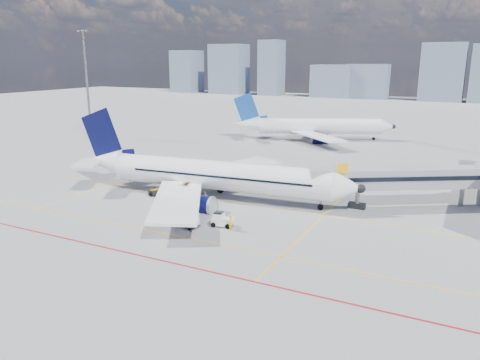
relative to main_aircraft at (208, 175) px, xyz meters
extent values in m
plane|color=gray|center=(2.84, -8.45, -3.22)|extent=(420.00, 420.00, 0.00)
cube|color=#FFB40D|center=(2.84, -0.45, -3.21)|extent=(60.00, 0.18, 0.01)
cube|color=#FFB40D|center=(2.84, -14.45, -3.21)|extent=(80.00, 0.15, 0.01)
cube|color=#FFB40D|center=(16.84, -6.45, -3.21)|extent=(0.15, 28.00, 0.01)
cube|color=#FFB40D|center=(-17.16, -0.45, -3.21)|extent=(0.15, 30.00, 0.01)
cube|color=maroon|center=(2.84, -20.45, -3.21)|extent=(90.00, 0.25, 0.01)
cube|color=#93969B|center=(25.09, 7.70, 0.68)|extent=(20.84, 13.93, 2.60)
cube|color=black|center=(25.09, 7.70, 0.88)|extent=(20.52, 13.82, 0.55)
cube|color=#93969B|center=(15.54, 2.05, 0.68)|extent=(4.49, 4.56, 3.00)
cube|color=black|center=(19.84, 4.35, -2.87)|extent=(2.20, 1.00, 0.70)
cylinder|color=slate|center=(19.84, 4.35, -1.52)|extent=(0.56, 0.56, 2.70)
cylinder|color=slate|center=(31.84, 11.55, -1.27)|extent=(0.60, 0.60, 3.90)
cube|color=#FFB40D|center=(18.34, 1.85, 2.48)|extent=(1.26, 0.82, 1.20)
cylinder|color=slate|center=(-52.16, 31.55, 9.28)|extent=(0.56, 0.56, 25.00)
cube|color=slate|center=(-52.16, 31.55, 21.98)|extent=(3.20, 0.40, 0.50)
cube|color=#B9BBC1|center=(-53.36, 31.30, 21.98)|extent=(0.60, 0.15, 0.35)
cube|color=#B9BBC1|center=(-52.16, 31.30, 21.98)|extent=(0.60, 0.15, 0.35)
cube|color=#B9BBC1|center=(-50.96, 31.30, 21.98)|extent=(0.60, 0.15, 0.35)
cube|color=slate|center=(-121.26, 181.55, 8.60)|extent=(14.06, 15.32, 23.63)
cube|color=slate|center=(-93.47, 181.55, 10.13)|extent=(19.04, 14.12, 26.70)
cube|color=slate|center=(-67.81, 181.55, 11.03)|extent=(11.19, 11.80, 28.50)
cube|color=slate|center=(-34.43, 181.55, 4.78)|extent=(19.81, 12.47, 15.99)
cube|color=slate|center=(-17.09, 181.55, 4.99)|extent=(20.16, 9.47, 16.42)
cube|color=slate|center=(16.51, 181.55, 9.80)|extent=(18.69, 11.60, 26.03)
cylinder|color=white|center=(1.81, 0.18, 0.08)|extent=(31.52, 7.20, 4.07)
cone|color=white|center=(19.23, 1.95, 0.08)|extent=(4.14, 4.42, 4.07)
sphere|color=black|center=(20.69, 2.10, 0.08)|extent=(1.26, 1.26, 1.15)
cone|color=white|center=(-17.07, -1.73, 0.66)|extent=(7.05, 4.72, 4.07)
cube|color=black|center=(17.89, 1.81, 0.66)|extent=(1.71, 1.71, 0.47)
cube|color=white|center=(-0.69, 9.36, -1.04)|extent=(10.54, 18.04, 0.60)
cube|color=white|center=(1.20, -9.31, -1.04)|extent=(13.26, 17.63, 0.60)
cylinder|color=#070A37|center=(0.68, 6.15, -2.34)|extent=(3.98, 2.76, 2.40)
cylinder|color=#070A37|center=(1.90, -5.88, -2.34)|extent=(3.98, 2.76, 2.40)
cylinder|color=#B9BBC1|center=(2.65, 6.35, -2.34)|extent=(0.61, 2.48, 2.46)
cylinder|color=#B9BBC1|center=(3.87, -5.69, -2.34)|extent=(0.61, 2.48, 2.46)
cube|color=#070A37|center=(-17.07, -1.73, 4.25)|extent=(7.14, 1.05, 8.89)
cube|color=#070A37|center=(-14.58, -1.48, 1.75)|extent=(5.88, 0.90, 2.24)
cube|color=white|center=(-17.82, 1.55, 1.02)|extent=(4.63, 6.48, 0.23)
cube|color=white|center=(-17.14, -5.09, 1.02)|extent=(5.49, 6.62, 0.23)
cylinder|color=slate|center=(15.81, 1.60, -2.32)|extent=(0.31, 0.31, 1.80)
cylinder|color=black|center=(15.81, 1.60, -2.84)|extent=(0.78, 0.36, 0.76)
cylinder|color=slate|center=(0.50, 2.77, -2.42)|extent=(0.35, 0.35, 1.60)
cylinder|color=black|center=(0.50, 2.77, -2.72)|extent=(1.06, 0.75, 1.00)
cylinder|color=slate|center=(1.05, -2.62, -2.42)|extent=(0.35, 0.35, 1.60)
cylinder|color=black|center=(1.05, -2.62, -2.72)|extent=(1.06, 0.75, 1.00)
cube|color=black|center=(2.13, 2.24, 0.39)|extent=(25.52, 2.68, 0.27)
cube|color=black|center=(2.53, -1.77, 0.39)|extent=(25.52, 2.68, 0.27)
cylinder|color=white|center=(-0.66, 53.61, 0.08)|extent=(27.66, 15.14, 3.72)
cone|color=white|center=(13.97, 60.19, 0.08)|extent=(4.66, 4.81, 3.72)
sphere|color=black|center=(15.19, 60.74, 0.08)|extent=(1.39, 1.39, 1.05)
cone|color=white|center=(-16.51, 46.49, 0.61)|extent=(7.10, 5.90, 3.72)
cube|color=black|center=(12.84, 59.68, 0.61)|extent=(1.89, 1.89, 0.43)
cube|color=white|center=(-5.49, 60.87, -0.94)|extent=(5.03, 15.77, 0.55)
cube|color=white|center=(1.56, 45.19, -0.94)|extent=(15.06, 14.21, 0.55)
cylinder|color=#070A37|center=(-3.37, 58.47, -2.14)|extent=(4.04, 3.41, 2.20)
cylinder|color=#070A37|center=(1.17, 48.37, -2.14)|extent=(4.04, 3.41, 2.20)
cylinder|color=#B9BBC1|center=(-1.71, 59.21, -2.14)|extent=(1.23, 2.19, 2.25)
cylinder|color=#B9BBC1|center=(2.83, 49.11, -2.14)|extent=(1.23, 2.19, 2.25)
cube|color=#154392|center=(-16.51, 46.49, 3.90)|extent=(6.09, 2.96, 8.14)
cube|color=#154392|center=(-14.42, 47.43, 1.61)|extent=(5.03, 2.47, 2.05)
cube|color=white|center=(-18.11, 49.12, 0.94)|extent=(3.07, 5.45, 0.21)
cube|color=white|center=(-15.61, 43.54, 0.94)|extent=(5.84, 5.77, 0.21)
cylinder|color=black|center=(-2.55, 55.49, -2.72)|extent=(1.18, 1.00, 1.00)
cylinder|color=black|center=(-0.51, 50.96, -2.72)|extent=(1.18, 1.00, 1.00)
cylinder|color=black|center=(11.10, 58.90, -2.84)|extent=(0.81, 0.57, 0.76)
cube|color=white|center=(7.51, -9.47, -2.62)|extent=(2.57, 1.65, 0.87)
cube|color=white|center=(7.08, -9.54, -1.96)|extent=(1.27, 1.40, 0.66)
cube|color=black|center=(7.08, -9.54, -1.74)|extent=(1.15, 1.33, 0.38)
cylinder|color=black|center=(6.73, -10.20, -2.91)|extent=(0.64, 0.33, 0.61)
cylinder|color=black|center=(6.56, -9.01, -2.91)|extent=(0.64, 0.33, 0.61)
cylinder|color=black|center=(8.46, -9.94, -2.91)|extent=(0.64, 0.33, 0.61)
cylinder|color=black|center=(8.29, -8.75, -2.91)|extent=(0.64, 0.33, 0.61)
cube|color=black|center=(3.69, -11.35, -2.92)|extent=(3.64, 2.35, 0.17)
cube|color=white|center=(2.89, -11.12, -2.10)|extent=(1.77, 1.74, 1.45)
cube|color=white|center=(4.50, -11.58, -2.10)|extent=(1.77, 1.74, 1.45)
cylinder|color=black|center=(2.26, -11.62, -3.07)|extent=(0.32, 0.21, 0.30)
cylinder|color=black|center=(2.61, -10.36, -3.07)|extent=(0.32, 0.21, 0.30)
cylinder|color=black|center=(4.77, -12.33, -3.07)|extent=(0.32, 0.21, 0.30)
cylinder|color=black|center=(5.13, -11.07, -3.07)|extent=(0.32, 0.21, 0.30)
cube|color=black|center=(-5.47, -2.83, -2.73)|extent=(4.73, 2.07, 0.77)
cube|color=black|center=(-4.60, -2.92, -1.58)|extent=(6.64, 1.71, 2.02)
cube|color=#FFB40D|center=(-4.54, -2.32, -1.58)|extent=(6.57, 0.71, 2.10)
cube|color=#FFB40D|center=(-4.65, -3.52, -1.58)|extent=(6.57, 0.71, 2.10)
cylinder|color=black|center=(-7.28, -3.43, -2.89)|extent=(0.68, 0.32, 0.66)
cylinder|color=black|center=(-7.14, -1.90, -2.89)|extent=(0.68, 0.32, 0.66)
cylinder|color=black|center=(-3.80, -3.76, -2.89)|extent=(0.68, 0.32, 0.66)
cylinder|color=black|center=(-3.65, -2.24, -2.89)|extent=(0.68, 0.32, 0.66)
imported|color=yellow|center=(9.05, -10.25, -2.27)|extent=(0.48, 0.71, 1.90)
camera|label=1|loc=(32.35, -54.19, 15.58)|focal=35.00mm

